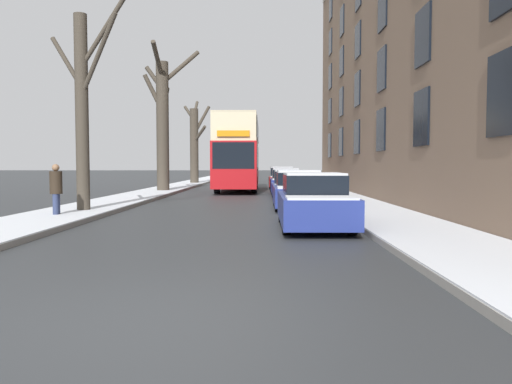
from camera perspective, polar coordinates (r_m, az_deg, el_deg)
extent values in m
plane|color=#303335|center=(5.61, -12.95, -13.96)|extent=(320.00, 320.00, 0.00)
cube|color=gray|center=(58.57, -5.35, 1.51)|extent=(2.53, 130.00, 0.13)
cube|color=silver|center=(58.57, -5.35, 1.59)|extent=(2.51, 130.00, 0.03)
cube|color=gray|center=(58.35, 4.38, 1.51)|extent=(2.53, 130.00, 0.13)
cube|color=silver|center=(58.35, 4.38, 1.59)|extent=(2.51, 130.00, 0.03)
cube|color=#7A604C|center=(26.05, 22.98, 16.41)|extent=(9.00, 36.03, 15.51)
cube|color=black|center=(11.49, 26.49, 10.08)|extent=(0.08, 1.40, 1.74)
cube|color=black|center=(16.39, 18.38, 8.04)|extent=(0.08, 1.40, 1.74)
cube|color=black|center=(21.47, 14.09, 6.89)|extent=(0.08, 1.40, 1.74)
cube|color=black|center=(26.63, 11.46, 6.16)|extent=(0.08, 1.40, 1.74)
cube|color=black|center=(31.83, 9.69, 5.66)|extent=(0.08, 1.40, 1.74)
cube|color=black|center=(37.06, 8.42, 5.30)|extent=(0.08, 1.40, 1.74)
cube|color=black|center=(16.79, 18.53, 16.50)|extent=(0.08, 1.40, 1.74)
cube|color=black|center=(21.78, 14.17, 13.41)|extent=(0.08, 1.40, 1.74)
cube|color=black|center=(26.88, 11.51, 11.44)|extent=(0.08, 1.40, 1.74)
cube|color=black|center=(32.04, 9.73, 10.09)|extent=(0.08, 1.40, 1.74)
cube|color=black|center=(37.24, 8.45, 9.11)|extent=(0.08, 1.40, 1.74)
cube|color=black|center=(22.36, 14.26, 19.67)|extent=(0.08, 1.40, 1.74)
cube|color=black|center=(27.36, 11.57, 16.59)|extent=(0.08, 1.40, 1.74)
cube|color=black|center=(32.44, 9.77, 14.45)|extent=(0.08, 1.40, 1.74)
cube|color=black|center=(37.58, 8.48, 12.88)|extent=(0.08, 1.40, 1.74)
cube|color=black|center=(33.03, 9.81, 18.67)|extent=(0.08, 1.40, 1.74)
cube|color=black|center=(38.09, 8.51, 16.56)|extent=(0.08, 1.40, 1.74)
cube|color=black|center=(38.74, 8.54, 20.13)|extent=(0.08, 1.40, 1.74)
cylinder|color=#423A30|center=(17.63, -19.27, 8.29)|extent=(0.43, 0.43, 6.59)
cylinder|color=#423A30|center=(18.17, -20.80, 13.67)|extent=(1.19, 0.43, 1.74)
cylinder|color=#423A30|center=(17.65, -17.14, 17.00)|extent=(1.72, 0.55, 2.23)
cylinder|color=#423A30|center=(17.24, -17.62, 14.63)|extent=(1.62, 1.12, 2.50)
cylinder|color=#423A30|center=(30.45, -10.62, 7.24)|extent=(0.74, 0.74, 7.76)
cylinder|color=#423A30|center=(31.40, -8.64, 13.90)|extent=(2.25, 1.61, 2.29)
cylinder|color=#423A30|center=(29.90, -11.17, 14.57)|extent=(0.30, 2.36, 1.79)
cylinder|color=#423A30|center=(30.66, -11.62, 11.00)|extent=(1.27, 0.53, 2.23)
cylinder|color=#423A30|center=(31.05, -11.54, 12.62)|extent=(1.26, 0.60, 1.51)
cylinder|color=#423A30|center=(31.07, -10.36, 10.22)|extent=(0.41, 1.20, 1.76)
cylinder|color=#423A30|center=(43.10, -7.08, 5.16)|extent=(0.72, 0.72, 6.46)
cylinder|color=#423A30|center=(43.42, -6.24, 8.15)|extent=(1.53, 0.83, 2.52)
cylinder|color=#423A30|center=(44.41, -6.92, 9.39)|extent=(0.26, 2.28, 1.66)
cylinder|color=#423A30|center=(43.76, -7.61, 8.88)|extent=(1.19, 1.11, 1.41)
cylinder|color=#423A30|center=(42.49, -6.47, 6.57)|extent=(1.37, 1.47, 1.43)
cube|color=red|center=(32.26, -2.04, 3.09)|extent=(2.52, 10.76, 2.63)
cube|color=beige|center=(32.32, -2.05, 6.78)|extent=(2.47, 10.54, 1.52)
cube|color=beige|center=(32.39, -2.05, 8.23)|extent=(2.47, 10.54, 0.12)
cube|color=black|center=(32.26, -2.04, 4.00)|extent=(2.55, 9.47, 1.37)
cube|color=black|center=(32.33, -2.05, 6.91)|extent=(2.55, 9.47, 1.16)
cube|color=black|center=(26.91, -2.61, 4.19)|extent=(2.27, 0.06, 1.44)
cube|color=orange|center=(26.95, -2.62, 6.71)|extent=(1.76, 0.05, 0.32)
cylinder|color=black|center=(29.13, -4.49, 0.88)|extent=(0.30, 1.06, 1.06)
cylinder|color=black|center=(29.01, -0.20, 0.88)|extent=(0.30, 1.06, 1.06)
cylinder|color=black|center=(35.35, -3.56, 1.26)|extent=(0.30, 1.06, 1.06)
cylinder|color=black|center=(35.25, -0.03, 1.27)|extent=(0.30, 1.06, 1.06)
cube|color=navy|center=(13.10, 6.63, -1.84)|extent=(1.76, 4.33, 0.70)
cube|color=black|center=(13.24, 6.57, 0.85)|extent=(1.52, 2.16, 0.51)
cube|color=silver|center=(13.23, 6.57, 2.08)|extent=(1.48, 2.06, 0.06)
cube|color=silver|center=(11.55, 7.41, -0.65)|extent=(1.59, 1.13, 0.04)
cylinder|color=black|center=(11.77, 3.52, -3.27)|extent=(0.20, 0.68, 0.68)
cylinder|color=black|center=(11.95, 10.95, -3.23)|extent=(0.20, 0.68, 0.68)
cylinder|color=black|center=(14.35, 3.02, -2.13)|extent=(0.20, 0.68, 0.68)
cylinder|color=black|center=(14.50, 9.14, -2.11)|extent=(0.20, 0.68, 0.68)
cube|color=navy|center=(18.86, 4.83, -0.40)|extent=(1.83, 4.02, 0.66)
cube|color=black|center=(18.99, 4.81, 1.43)|extent=(1.58, 2.01, 0.53)
cube|color=silver|center=(18.99, 4.81, 2.37)|extent=(1.54, 1.91, 0.09)
cube|color=silver|center=(17.42, 5.17, 0.53)|extent=(1.65, 1.05, 0.07)
cylinder|color=black|center=(17.63, 2.49, -1.27)|extent=(0.20, 0.61, 0.61)
cylinder|color=black|center=(17.75, 7.71, -1.26)|extent=(0.20, 0.61, 0.61)
cylinder|color=black|center=(20.03, 2.29, -0.75)|extent=(0.20, 0.61, 0.61)
cylinder|color=black|center=(20.14, 6.88, -0.75)|extent=(0.20, 0.61, 0.61)
cube|color=navy|center=(24.26, 3.93, 0.26)|extent=(1.75, 4.39, 0.57)
cube|color=black|center=(24.41, 3.91, 1.66)|extent=(1.50, 2.19, 0.61)
cube|color=silver|center=(24.40, 3.92, 2.44)|extent=(1.47, 2.09, 0.05)
cube|color=silver|center=(22.69, 4.15, 0.83)|extent=(1.57, 1.15, 0.04)
cylinder|color=black|center=(22.92, 2.20, -0.20)|extent=(0.20, 0.67, 0.67)
cylinder|color=black|center=(23.01, 6.01, -0.20)|extent=(0.20, 0.67, 0.67)
cylinder|color=black|center=(25.55, 2.05, 0.14)|extent=(0.20, 0.67, 0.67)
cylinder|color=black|center=(25.63, 5.48, 0.14)|extent=(0.20, 0.67, 0.67)
cube|color=navy|center=(29.37, 3.38, 0.84)|extent=(1.76, 4.14, 0.66)
cube|color=black|center=(29.52, 3.37, 2.03)|extent=(1.51, 2.07, 0.56)
cube|color=silver|center=(29.51, 3.37, 2.65)|extent=(1.48, 1.97, 0.08)
cube|color=silver|center=(27.89, 3.52, 1.46)|extent=(1.58, 1.08, 0.07)
cylinder|color=black|center=(28.11, 1.93, 0.35)|extent=(0.20, 0.62, 0.62)
cylinder|color=black|center=(28.19, 5.06, 0.35)|extent=(0.20, 0.62, 0.62)
cylinder|color=black|center=(30.59, 1.84, 0.57)|extent=(0.20, 0.62, 0.62)
cylinder|color=black|center=(30.66, 4.71, 0.57)|extent=(0.20, 0.62, 0.62)
cube|color=maroon|center=(35.33, 2.94, 1.22)|extent=(1.80, 3.95, 0.67)
cube|color=black|center=(35.47, 2.94, 2.27)|extent=(1.55, 1.98, 0.62)
cube|color=silver|center=(35.47, 2.94, 2.84)|extent=(1.51, 1.88, 0.09)
cube|color=silver|center=(33.91, 3.03, 1.77)|extent=(1.62, 1.03, 0.08)
cylinder|color=black|center=(34.13, 1.69, 0.87)|extent=(0.20, 0.66, 0.66)
cylinder|color=black|center=(34.19, 4.34, 0.86)|extent=(0.20, 0.66, 0.66)
cylinder|color=black|center=(36.50, 1.63, 1.01)|extent=(0.20, 0.66, 0.66)
cylinder|color=black|center=(36.55, 4.11, 1.01)|extent=(0.20, 0.66, 0.66)
cube|color=#9EA3AD|center=(51.70, -1.55, 2.73)|extent=(2.08, 5.57, 2.24)
cube|color=black|center=(48.93, -1.68, 3.34)|extent=(1.83, 0.06, 0.99)
cylinder|color=black|center=(49.98, -2.68, 1.57)|extent=(0.22, 0.68, 0.68)
cylinder|color=black|center=(49.90, -0.57, 1.57)|extent=(0.22, 0.68, 0.68)
cylinder|color=black|center=(53.53, -2.45, 1.67)|extent=(0.22, 0.68, 0.68)
cylinder|color=black|center=(53.46, -0.48, 1.67)|extent=(0.22, 0.68, 0.68)
cylinder|color=navy|center=(16.14, -21.92, -1.58)|extent=(0.17, 0.17, 0.78)
cylinder|color=navy|center=(16.30, -21.77, -1.54)|extent=(0.17, 0.17, 0.78)
cylinder|color=#2D2319|center=(16.18, -21.90, 1.02)|extent=(0.36, 0.36, 0.68)
sphere|color=#8C6647|center=(16.18, -21.93, 2.60)|extent=(0.22, 0.22, 0.22)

